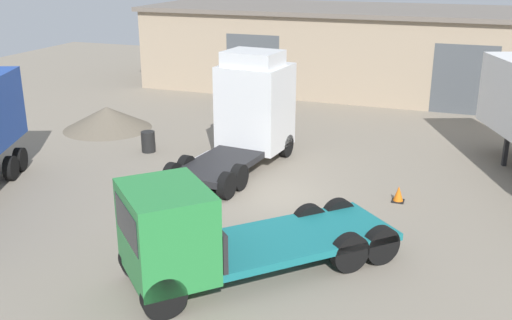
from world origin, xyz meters
name	(u,v)px	position (x,y,z in m)	size (l,w,h in m)	color
ground_plane	(268,195)	(0.00, 0.00, 0.00)	(60.00, 60.00, 0.00)	gray
warehouse_building	(367,49)	(0.00, 18.33, 2.47)	(26.83, 9.18, 4.92)	tan
tractor_unit_white	(251,110)	(-1.90, 3.38, 2.07)	(3.13, 6.32, 4.38)	silver
flatbed_truck_green	(208,234)	(0.48, -5.96, 1.32)	(6.72, 6.78, 2.73)	#28843D
gravel_pile	(107,118)	(-9.92, 5.28, 0.54)	(4.17, 4.17, 1.07)	#665B4C
oil_drum	(148,142)	(-6.32, 2.86, 0.44)	(0.58, 0.58, 0.88)	black
traffic_cone	(398,194)	(4.30, 1.01, 0.25)	(0.40, 0.40, 0.55)	black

